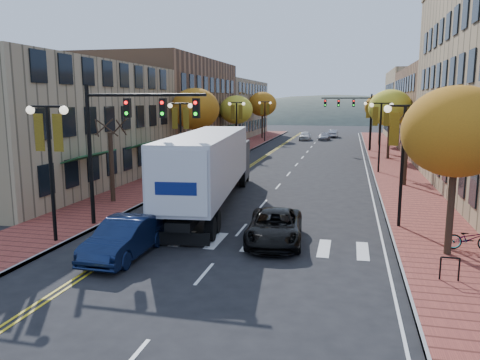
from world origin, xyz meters
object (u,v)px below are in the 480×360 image
Objects in this scene: semi_truck at (212,163)px; black_suv at (275,227)px; navy_sedan at (125,238)px; bicycle at (470,238)px.

semi_truck is 3.49× the size of black_suv.
semi_truck is 3.73× the size of navy_sedan.
black_suv is at bearing -60.25° from semi_truck.
navy_sedan is at bearing -154.84° from black_suv.
black_suv is (4.82, -6.56, -1.87)m from semi_truck.
navy_sedan is 0.94× the size of black_suv.
black_suv is at bearing 91.27° from bicycle.
semi_truck is at bearing 63.14° from bicycle.
navy_sedan is 6.49m from black_suv.
black_suv reaches higher than bicycle.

